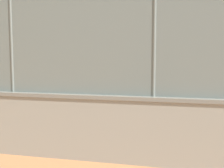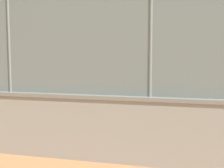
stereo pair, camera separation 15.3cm
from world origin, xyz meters
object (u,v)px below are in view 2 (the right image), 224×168
at_px(player_foreground_swinging, 151,74).
at_px(player_baseline_waiting, 80,75).
at_px(player_crossing_court, 111,89).
at_px(sports_ball, 130,73).

distance_m(player_foreground_swinging, player_baseline_waiting, 4.44).
height_order(player_crossing_court, player_baseline_waiting, player_crossing_court).
distance_m(player_crossing_court, player_baseline_waiting, 8.77).
relative_size(player_foreground_swinging, sports_ball, 24.15).
bearing_deg(player_crossing_court, sports_ball, -86.84).
bearing_deg(player_baseline_waiting, player_foreground_swinging, -173.11).
height_order(player_foreground_swinging, sports_ball, player_foreground_swinging).
bearing_deg(sports_ball, player_baseline_waiting, -28.95).
bearing_deg(player_foreground_swinging, sports_ball, 70.73).
distance_m(player_crossing_court, sports_ball, 5.92).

